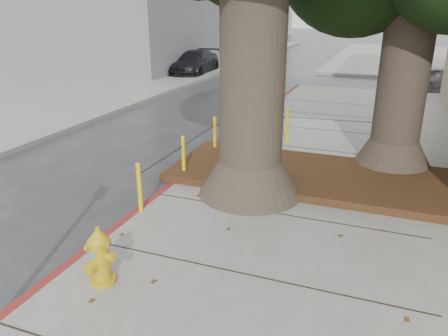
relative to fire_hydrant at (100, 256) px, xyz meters
The scene contains 8 objects.
ground 1.63m from the fire_hydrant, 34.88° to the left, with size 140.00×140.00×0.00m, color #28282B.
sidewalk_opposite 16.76m from the fire_hydrant, 139.54° to the left, with size 14.00×60.00×0.15m, color slate.
curb_red 3.49m from the fire_hydrant, 102.49° to the left, with size 0.14×26.00×0.16m, color maroon.
planter_bed 5.25m from the fire_hydrant, 65.72° to the left, with size 6.40×2.60×0.16m, color black.
bollard_ring 5.26m from the fire_hydrant, 85.79° to the left, with size 3.79×5.39×0.95m.
fire_hydrant is the anchor object (origin of this frame).
car_silver 19.00m from the fire_hydrant, 72.87° to the left, with size 1.29×3.22×1.10m, color #9E9EA3.
car_dark 19.91m from the fire_hydrant, 110.89° to the left, with size 1.80×4.43×1.29m, color black.
Camera 1 is at (2.07, -4.96, 3.69)m, focal length 35.00 mm.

